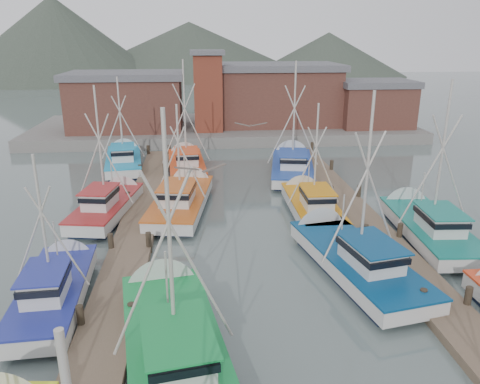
{
  "coord_description": "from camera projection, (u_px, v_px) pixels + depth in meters",
  "views": [
    {
      "loc": [
        -3.17,
        -18.35,
        11.23
      ],
      "look_at": [
        -0.86,
        7.19,
        2.6
      ],
      "focal_mm": 35.0,
      "sensor_mm": 36.0,
      "label": 1
    }
  ],
  "objects": [
    {
      "name": "ground",
      "position": [
        273.0,
        296.0,
        21.17
      ],
      "size": [
        260.0,
        260.0,
        0.0
      ],
      "primitive_type": "plane",
      "color": "#4F5F5D",
      "rests_on": "ground"
    },
    {
      "name": "dock_left",
      "position": [
        128.0,
        258.0,
        24.33
      ],
      "size": [
        2.3,
        46.0,
        1.5
      ],
      "color": "brown",
      "rests_on": "ground"
    },
    {
      "name": "dock_right",
      "position": [
        388.0,
        248.0,
        25.52
      ],
      "size": [
        2.3,
        46.0,
        1.5
      ],
      "color": "brown",
      "rests_on": "ground"
    },
    {
      "name": "quay",
      "position": [
        225.0,
        129.0,
        55.91
      ],
      "size": [
        44.0,
        16.0,
        1.2
      ],
      "primitive_type": "cube",
      "color": "slate",
      "rests_on": "ground"
    },
    {
      "name": "shed_left",
      "position": [
        127.0,
        100.0,
        51.89
      ],
      "size": [
        12.72,
        8.48,
        6.2
      ],
      "color": "brown",
      "rests_on": "quay"
    },
    {
      "name": "shed_center",
      "position": [
        275.0,
        93.0,
        55.12
      ],
      "size": [
        14.84,
        9.54,
        6.9
      ],
      "color": "brown",
      "rests_on": "quay"
    },
    {
      "name": "shed_right",
      "position": [
        374.0,
        103.0,
        53.5
      ],
      "size": [
        8.48,
        6.36,
        5.2
      ],
      "color": "brown",
      "rests_on": "quay"
    },
    {
      "name": "lookout_tower",
      "position": [
        208.0,
        90.0,
        50.38
      ],
      "size": [
        3.6,
        3.6,
        8.5
      ],
      "color": "maroon",
      "rests_on": "quay"
    },
    {
      "name": "distant_hills",
      "position": [
        164.0,
        76.0,
        135.8
      ],
      "size": [
        175.0,
        140.0,
        42.0
      ],
      "color": "#404B3E",
      "rests_on": "ground"
    },
    {
      "name": "boat_4",
      "position": [
        173.0,
        339.0,
        17.07
      ],
      "size": [
        4.93,
        10.87,
        10.22
      ],
      "rotation": [
        0.0,
        0.0,
        0.17
      ],
      "color": "black",
      "rests_on": "ground"
    },
    {
      "name": "boat_5",
      "position": [
        351.0,
        257.0,
        23.39
      ],
      "size": [
        4.96,
        10.47,
        9.91
      ],
      "rotation": [
        0.0,
        0.0,
        0.19
      ],
      "color": "black",
      "rests_on": "ground"
    },
    {
      "name": "boat_6",
      "position": [
        56.0,
        288.0,
        20.55
      ],
      "size": [
        3.13,
        8.38,
        7.52
      ],
      "rotation": [
        0.0,
        0.0,
        0.06
      ],
      "color": "black",
      "rests_on": "ground"
    },
    {
      "name": "boat_8",
      "position": [
        183.0,
        199.0,
        31.66
      ],
      "size": [
        4.54,
        10.34,
        8.1
      ],
      "rotation": [
        0.0,
        0.0,
        -0.15
      ],
      "color": "black",
      "rests_on": "ground"
    },
    {
      "name": "boat_9",
      "position": [
        311.0,
        205.0,
        30.59
      ],
      "size": [
        3.28,
        8.7,
        8.09
      ],
      "rotation": [
        0.0,
        0.0,
        -0.01
      ],
      "color": "black",
      "rests_on": "ground"
    },
    {
      "name": "boat_10",
      "position": [
        109.0,
        205.0,
        30.61
      ],
      "size": [
        3.95,
        8.8,
        9.11
      ],
      "rotation": [
        0.0,
        0.0,
        -0.17
      ],
      "color": "black",
      "rests_on": "ground"
    },
    {
      "name": "boat_11",
      "position": [
        426.0,
        225.0,
        27.25
      ],
      "size": [
        4.05,
        9.67,
        9.95
      ],
      "rotation": [
        0.0,
        0.0,
        -0.06
      ],
      "color": "black",
      "rests_on": "ground"
    },
    {
      "name": "boat_12",
      "position": [
        186.0,
        164.0,
        40.37
      ],
      "size": [
        4.05,
        9.34,
        10.21
      ],
      "rotation": [
        0.0,
        0.0,
        0.07
      ],
      "color": "black",
      "rests_on": "ground"
    },
    {
      "name": "boat_13",
      "position": [
        292.0,
        165.0,
        39.79
      ],
      "size": [
        5.03,
        10.87,
        10.32
      ],
      "rotation": [
        0.0,
        0.0,
        -0.18
      ],
      "color": "black",
      "rests_on": "ground"
    },
    {
      "name": "boat_14",
      "position": [
        124.0,
        159.0,
        41.71
      ],
      "size": [
        4.04,
        9.6,
        8.77
      ],
      "rotation": [
        0.0,
        0.0,
        0.13
      ],
      "color": "black",
      "rests_on": "ground"
    },
    {
      "name": "gull_near",
      "position": [
        201.0,
        169.0,
        13.66
      ],
      "size": [
        1.54,
        0.66,
        0.24
      ],
      "rotation": [
        0.0,
        0.0,
        0.38
      ],
      "color": "gray",
      "rests_on": "ground"
    },
    {
      "name": "gull_far",
      "position": [
        251.0,
        125.0,
        21.96
      ],
      "size": [
        1.55,
        0.64,
        0.24
      ],
      "rotation": [
        0.0,
        0.0,
        -0.19
      ],
      "color": "gray",
      "rests_on": "ground"
    }
  ]
}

